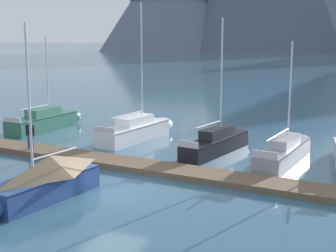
{
  "coord_description": "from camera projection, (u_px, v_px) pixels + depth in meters",
  "views": [
    {
      "loc": [
        10.54,
        -17.78,
        6.9
      ],
      "look_at": [
        0.0,
        6.0,
        2.0
      ],
      "focal_mm": 51.63,
      "sensor_mm": 36.0,
      "label": 1
    }
  ],
  "objects": [
    {
      "name": "person_on_dock",
      "position": [
        30.0,
        133.0,
        28.36
      ],
      "size": [
        0.59,
        0.26,
        1.69
      ],
      "color": "#384256",
      "rests_on": "dock"
    },
    {
      "name": "sailboat_mid_dock_port",
      "position": [
        139.0,
        129.0,
        32.59
      ],
      "size": [
        2.6,
        7.77,
        9.05
      ],
      "color": "white",
      "rests_on": "ground"
    },
    {
      "name": "sailboat_nearest_berth",
      "position": [
        48.0,
        120.0,
        35.92
      ],
      "size": [
        2.02,
        7.37,
        6.84
      ],
      "color": "#336B56",
      "rests_on": "ground"
    },
    {
      "name": "sailboat_far_berth",
      "position": [
        219.0,
        142.0,
        28.87
      ],
      "size": [
        2.49,
        7.27,
        7.91
      ],
      "color": "black",
      "rests_on": "ground"
    },
    {
      "name": "dock",
      "position": [
        152.0,
        168.0,
        25.02
      ],
      "size": [
        28.02,
        4.25,
        0.3
      ],
      "color": "brown",
      "rests_on": "ground"
    },
    {
      "name": "sailboat_mid_dock_starboard",
      "position": [
        40.0,
        180.0,
        20.37
      ],
      "size": [
        2.54,
        6.43,
        7.4
      ],
      "color": "navy",
      "rests_on": "ground"
    },
    {
      "name": "ground_plane",
      "position": [
        113.0,
        193.0,
        21.45
      ],
      "size": [
        700.0,
        700.0,
        0.0
      ],
      "primitive_type": "plane",
      "color": "#335B75"
    },
    {
      "name": "sailboat_outer_slip",
      "position": [
        286.0,
        150.0,
        26.82
      ],
      "size": [
        2.1,
        7.78,
        6.6
      ],
      "color": "#93939E",
      "rests_on": "ground"
    }
  ]
}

